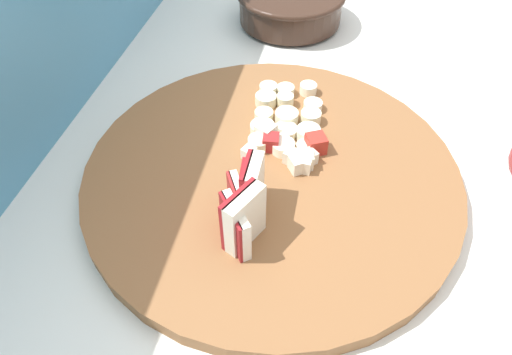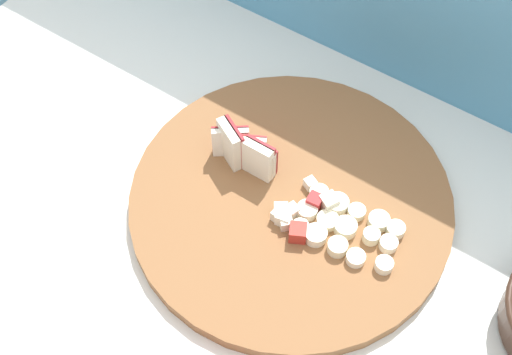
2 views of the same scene
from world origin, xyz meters
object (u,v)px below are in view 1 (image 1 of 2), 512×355
Objects in this scene: cutting_board at (272,174)px; apple_wedge_fan at (244,204)px; ceramic_bowl at (291,5)px; apple_dice_pile at (292,150)px; banana_slice_rows at (285,117)px.

cutting_board is 0.09m from apple_wedge_fan.
apple_dice_pile is at bearing -171.22° from ceramic_bowl.
apple_wedge_fan reaches higher than apple_dice_pile.
apple_wedge_fan is 0.52× the size of ceramic_bowl.
banana_slice_rows is (0.17, -0.02, -0.02)m from apple_wedge_fan.
cutting_board is at bearing 140.97° from apple_dice_pile.
ceramic_bowl reaches higher than apple_dice_pile.
ceramic_bowl is at bearing 2.66° from apple_wedge_fan.
ceramic_bowl is (0.35, 0.05, 0.00)m from apple_dice_pile.
banana_slice_rows is at bearing -1.57° from cutting_board.
apple_wedge_fan reaches higher than ceramic_bowl.
apple_dice_pile reaches higher than cutting_board.
apple_wedge_fan is at bearing 174.49° from banana_slice_rows.
ceramic_bowl is at bearing 7.30° from banana_slice_rows.
banana_slice_rows is 0.79× the size of ceramic_bowl.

